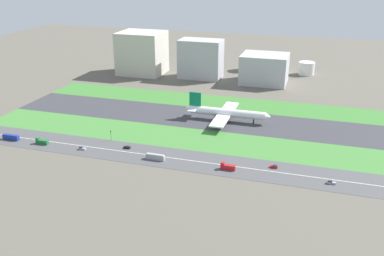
% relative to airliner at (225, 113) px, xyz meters
% --- Properties ---
extents(ground_plane, '(800.00, 800.00, 0.00)m').
position_rel_airliner_xyz_m(ground_plane, '(-25.47, -0.00, -6.23)').
color(ground_plane, '#5B564C').
extents(runway, '(280.00, 46.00, 0.10)m').
position_rel_airliner_xyz_m(runway, '(-25.47, -0.00, -6.18)').
color(runway, '#38383D').
rests_on(runway, ground_plane).
extents(grass_median_north, '(280.00, 36.00, 0.10)m').
position_rel_airliner_xyz_m(grass_median_north, '(-25.47, 41.00, -6.18)').
color(grass_median_north, '#3D7A33').
rests_on(grass_median_north, ground_plane).
extents(grass_median_south, '(280.00, 36.00, 0.10)m').
position_rel_airliner_xyz_m(grass_median_south, '(-25.47, -41.00, -6.18)').
color(grass_median_south, '#427F38').
rests_on(grass_median_south, ground_plane).
extents(highway, '(280.00, 28.00, 0.10)m').
position_rel_airliner_xyz_m(highway, '(-25.47, -73.00, -6.18)').
color(highway, '#4C4C4F').
rests_on(highway, ground_plane).
extents(highway_centerline, '(266.00, 0.50, 0.01)m').
position_rel_airliner_xyz_m(highway_centerline, '(-25.47, -73.00, -6.13)').
color(highway_centerline, silver).
rests_on(highway_centerline, highway).
extents(airliner, '(65.00, 56.00, 19.70)m').
position_rel_airliner_xyz_m(airliner, '(0.00, 0.00, 0.00)').
color(airliner, white).
rests_on(airliner, runway).
extents(car_3, '(4.40, 1.80, 2.00)m').
position_rel_airliner_xyz_m(car_3, '(-47.92, -68.00, -5.31)').
color(car_3, black).
rests_on(car_3, highway).
extents(bus_0, '(11.60, 2.50, 3.50)m').
position_rel_airliner_xyz_m(bus_0, '(-24.79, -78.00, -4.41)').
color(bus_0, '#99999E').
rests_on(bus_0, highway).
extents(car_0, '(4.40, 1.80, 2.00)m').
position_rel_airliner_xyz_m(car_0, '(-74.47, -78.00, -5.31)').
color(car_0, '#99999E').
rests_on(car_0, highway).
extents(truck_1, '(8.40, 2.50, 4.00)m').
position_rel_airliner_xyz_m(truck_1, '(-104.00, -78.00, -4.56)').
color(truck_1, '#19662D').
rests_on(truck_1, highway).
extents(truck_0, '(8.40, 2.50, 4.00)m').
position_rel_airliner_xyz_m(truck_0, '(19.44, -78.00, -4.56)').
color(truck_0, '#B2191E').
rests_on(truck_0, highway).
extents(bus_1, '(11.60, 2.50, 3.50)m').
position_rel_airliner_xyz_m(bus_1, '(-127.88, -78.00, -4.41)').
color(bus_1, navy).
rests_on(bus_1, highway).
extents(car_2, '(4.40, 1.80, 2.00)m').
position_rel_airliner_xyz_m(car_2, '(44.63, -68.00, -5.31)').
color(car_2, '#B2191E').
rests_on(car_2, highway).
extents(car_1, '(4.40, 1.80, 2.00)m').
position_rel_airliner_xyz_m(car_1, '(76.12, -78.00, -5.31)').
color(car_1, '#99999E').
rests_on(car_1, highway).
extents(traffic_light, '(0.36, 0.50, 7.20)m').
position_rel_airliner_xyz_m(traffic_light, '(-63.30, -60.01, -1.94)').
color(traffic_light, '#4C4C51').
rests_on(traffic_light, highway).
extents(terminal_building, '(45.06, 39.14, 43.05)m').
position_rel_airliner_xyz_m(terminal_building, '(-115.47, 114.00, 15.29)').
color(terminal_building, beige).
rests_on(terminal_building, ground_plane).
extents(hangar_building, '(42.13, 24.66, 38.38)m').
position_rel_airliner_xyz_m(hangar_building, '(-51.97, 114.00, 12.96)').
color(hangar_building, '#B2B2B7').
rests_on(hangar_building, ground_plane).
extents(office_tower, '(43.72, 37.01, 27.69)m').
position_rel_airliner_xyz_m(office_tower, '(11.88, 114.00, 7.61)').
color(office_tower, '#B2B2B7').
rests_on(office_tower, ground_plane).
extents(fuel_tank_west, '(19.28, 19.28, 13.79)m').
position_rel_airliner_xyz_m(fuel_tank_west, '(-11.81, 159.00, 0.66)').
color(fuel_tank_west, silver).
rests_on(fuel_tank_west, ground_plane).
extents(fuel_tank_centre, '(20.46, 20.46, 12.90)m').
position_rel_airliner_xyz_m(fuel_tank_centre, '(18.94, 159.00, 0.22)').
color(fuel_tank_centre, silver).
rests_on(fuel_tank_centre, ground_plane).
extents(fuel_tank_east, '(16.37, 16.37, 13.11)m').
position_rel_airliner_xyz_m(fuel_tank_east, '(49.55, 159.00, 0.32)').
color(fuel_tank_east, silver).
rests_on(fuel_tank_east, ground_plane).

